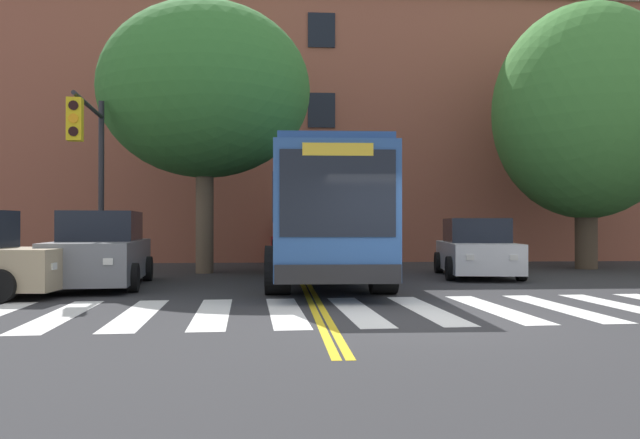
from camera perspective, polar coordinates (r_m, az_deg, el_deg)
ground_plane at (r=10.28m, az=8.66°, el=-8.99°), size 120.00×120.00×0.00m
crosswalk at (r=11.14m, az=3.39°, el=-8.31°), size 13.30×4.41×0.01m
lane_line_yellow_inner at (r=24.99m, az=-2.51°, el=-3.95°), size 0.12×36.00×0.01m
lane_line_yellow_outer at (r=25.00m, az=-2.14°, el=-3.95°), size 0.12×36.00×0.01m
city_bus at (r=16.93m, az=0.24°, el=0.44°), size 3.04×10.69×3.31m
car_grey_near_lane at (r=16.23m, az=-19.39°, el=-2.84°), size 2.45×4.79×1.85m
car_white_far_lane at (r=18.82m, az=14.12°, el=-2.72°), size 2.55×4.43×1.70m
car_red_behind_bus at (r=25.44m, az=-1.73°, el=-2.03°), size 2.56×4.71×1.83m
traffic_light_far_corner at (r=17.34m, az=-20.24°, el=5.64°), size 0.53×3.43×5.02m
street_tree_curbside_large at (r=23.65m, az=23.13°, el=9.03°), size 6.73×6.68×9.13m
street_tree_curbside_small at (r=20.33m, az=-10.48°, el=11.47°), size 7.18×6.73×8.49m
building_facade at (r=28.46m, az=-0.33°, el=8.16°), size 39.74×6.29×11.57m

